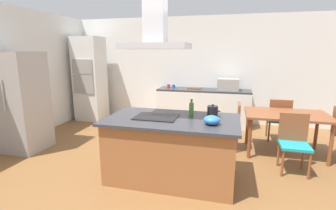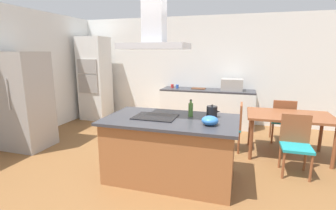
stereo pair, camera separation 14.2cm
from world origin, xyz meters
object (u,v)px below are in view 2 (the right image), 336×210
Objects in this scene: countertop_microwave at (232,85)px; chair_facing_island at (296,141)px; cutting_board at (199,88)px; range_hood at (154,30)px; refrigerator at (24,101)px; chair_at_left_end at (234,124)px; coffee_mug_blue at (177,86)px; olive_oil_bottle at (191,109)px; dining_table at (289,119)px; mixing_bowl at (210,121)px; chair_facing_back_wall at (283,118)px; cooktop at (155,117)px; wall_oven_stack at (95,79)px; tea_kettle at (212,112)px; coffee_mug_red at (172,86)px.

chair_facing_island is (1.05, -2.18, -0.53)m from countertop_microwave.
chair_facing_island is at bearing -50.03° from cutting_board.
range_hood is (-1.99, -0.70, 1.59)m from chair_facing_island.
refrigerator is 3.97m from chair_at_left_end.
countertop_microwave is 5.56× the size of coffee_mug_blue.
olive_oil_bottle reaches higher than dining_table.
dining_table is at bearing 90.00° from chair_facing_island.
chair_at_left_end is (0.27, 1.53, -0.45)m from mixing_bowl.
dining_table is at bearing 38.02° from olive_oil_bottle.
dining_table is at bearing -90.00° from chair_facing_back_wall.
cooktop is 0.67× the size of chair_facing_back_wall.
mixing_bowl is 0.15× the size of dining_table.
wall_oven_stack reaches higher than chair_facing_island.
chair_facing_back_wall is at bearing 90.00° from chair_facing_island.
coffee_mug_blue is at bearing 47.33° from refrigerator.
dining_table is at bearing -55.20° from countertop_microwave.
coffee_mug_blue is 0.10× the size of range_hood.
coffee_mug_blue is 2.26m from wall_oven_stack.
tea_kettle is 2.94m from coffee_mug_blue.
coffee_mug_blue is at bearing 147.57° from dining_table.
coffee_mug_blue is at bearing 98.43° from range_hood.
countertop_microwave reaches higher than mixing_bowl.
cooktop is 6.67× the size of coffee_mug_red.
chair_at_left_end is (1.64, -1.57, -0.44)m from coffee_mug_red.
refrigerator is (-2.18, -2.55, -0.03)m from coffee_mug_red.
olive_oil_bottle reaches higher than coffee_mug_blue.
olive_oil_bottle reaches higher than chair_facing_island.
cutting_board is 0.38× the size of chair_facing_back_wall.
cooktop is 1.76× the size of cutting_board.
cooktop is 1.20× the size of countertop_microwave.
wall_oven_stack is (-3.61, -0.23, 0.06)m from countertop_microwave.
chair_at_left_end is (0.95, -1.56, -0.40)m from cutting_board.
range_hood is (2.75, -0.38, 1.19)m from refrigerator.
cooktop reaches higher than chair_facing_back_wall.
olive_oil_bottle is at bearing -172.74° from tea_kettle.
olive_oil_bottle is 0.48m from mixing_bowl.
mixing_bowl is 0.24× the size of chair_facing_back_wall.
refrigerator is (-3.69, -2.50, -0.13)m from countertop_microwave.
range_hood reaches higher than cooktop.
refrigerator is 2.04× the size of chair_facing_island.
dining_table is at bearing 11.71° from refrigerator.
coffee_mug_blue is 3.30m from chair_facing_island.
cutting_board is 2.11m from chair_facing_back_wall.
countertop_microwave is 1.47× the size of cutting_board.
dining_table is 0.68m from chair_facing_back_wall.
olive_oil_bottle is 0.11× the size of wall_oven_stack.
range_hood is at bearing -92.31° from cutting_board.
tea_kettle reaches higher than chair_facing_back_wall.
coffee_mug_blue is 0.55m from cutting_board.
tea_kettle is at bearing -93.42° from countertop_microwave.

